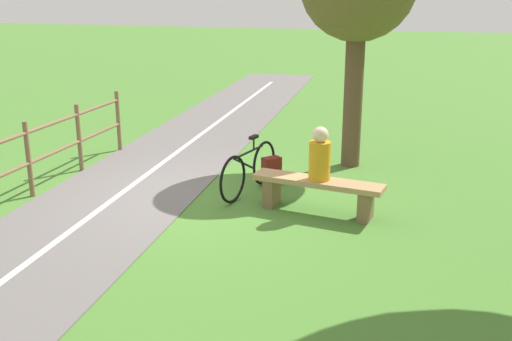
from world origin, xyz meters
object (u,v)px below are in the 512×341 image
bicycle (249,170)px  person_seated (320,156)px  backpack (272,171)px  bench (317,189)px

bicycle → person_seated: bearing=77.6°
bicycle → backpack: 0.65m
person_seated → bicycle: person_seated is taller
bench → person_seated: person_seated is taller
bicycle → backpack: size_ratio=3.84×
person_seated → bicycle: size_ratio=0.45×
bench → bicycle: bearing=-16.3°
bicycle → bench: bearing=77.4°
person_seated → bicycle: 1.46m
bench → backpack: 1.55m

